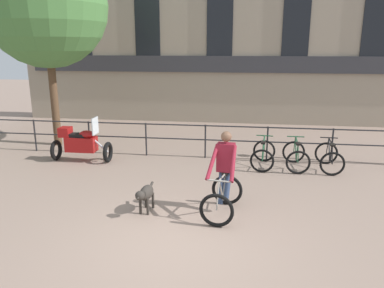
{
  "coord_description": "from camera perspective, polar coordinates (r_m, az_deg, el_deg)",
  "views": [
    {
      "loc": [
        1.16,
        -5.9,
        3.38
      ],
      "look_at": [
        -0.08,
        2.86,
        1.05
      ],
      "focal_mm": 35.0,
      "sensor_mm": 36.0,
      "label": 1
    }
  ],
  "objects": [
    {
      "name": "canal_railing",
      "position": [
        11.47,
        2.05,
        1.29
      ],
      "size": [
        15.05,
        0.05,
        1.05
      ],
      "color": "#232326",
      "rests_on": "ground_plane"
    },
    {
      "name": "tree_canalside_left",
      "position": [
        13.67,
        -21.43,
        19.01
      ],
      "size": [
        3.99,
        3.99,
        6.62
      ],
      "color": "brown",
      "rests_on": "ground_plane"
    },
    {
      "name": "cyclist_with_bike",
      "position": [
        7.71,
        4.87,
        -5.13
      ],
      "size": [
        0.83,
        1.25,
        1.7
      ],
      "rotation": [
        0.0,
        0.0,
        -0.13
      ],
      "color": "black",
      "rests_on": "ground_plane"
    },
    {
      "name": "parked_bicycle_near_lamp",
      "position": [
        10.89,
        10.79,
        -1.63
      ],
      "size": [
        0.77,
        1.17,
        0.86
      ],
      "rotation": [
        0.0,
        0.0,
        3.04
      ],
      "color": "black",
      "rests_on": "ground_plane"
    },
    {
      "name": "ground_plane",
      "position": [
        6.9,
        -2.74,
        -14.62
      ],
      "size": [
        60.0,
        60.0,
        0.0
      ],
      "primitive_type": "plane",
      "color": "gray"
    },
    {
      "name": "building_facade",
      "position": [
        16.95,
        4.35,
        18.08
      ],
      "size": [
        18.0,
        0.72,
        8.78
      ],
      "color": "gray",
      "rests_on": "ground_plane"
    },
    {
      "name": "parked_bicycle_mid_right",
      "position": [
        11.13,
        20.19,
        -1.93
      ],
      "size": [
        0.71,
        1.14,
        0.86
      ],
      "rotation": [
        0.0,
        0.0,
        3.09
      ],
      "color": "black",
      "rests_on": "ground_plane"
    },
    {
      "name": "dog",
      "position": [
        7.86,
        -7.12,
        -7.57
      ],
      "size": [
        0.3,
        0.91,
        0.59
      ],
      "rotation": [
        0.0,
        0.0,
        -0.09
      ],
      "color": "#332D28",
      "rests_on": "ground_plane"
    },
    {
      "name": "parked_bicycle_mid_left",
      "position": [
        10.97,
        15.54,
        -1.78
      ],
      "size": [
        0.67,
        1.11,
        0.86
      ],
      "rotation": [
        0.0,
        0.0,
        3.14
      ],
      "color": "black",
      "rests_on": "ground_plane"
    },
    {
      "name": "parked_motorcycle",
      "position": [
        11.66,
        -16.6,
        0.14
      ],
      "size": [
        1.76,
        0.63,
        1.35
      ],
      "rotation": [
        0.0,
        0.0,
        1.57
      ],
      "color": "black",
      "rests_on": "ground_plane"
    }
  ]
}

